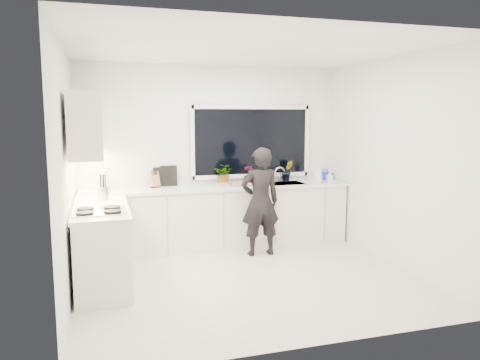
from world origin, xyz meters
name	(u,v)px	position (x,y,z in m)	size (l,w,h in m)	color
floor	(248,279)	(0.00, 0.00, -0.01)	(4.00, 3.50, 0.02)	beige
wall_back	(213,155)	(0.00, 1.76, 1.35)	(4.00, 0.02, 2.70)	white
wall_left	(65,174)	(-2.01, 0.00, 1.35)	(0.02, 3.50, 2.70)	white
wall_right	(396,163)	(2.01, 0.00, 1.35)	(0.02, 3.50, 2.70)	white
ceiling	(248,48)	(0.00, 0.00, 2.71)	(4.00, 3.50, 0.02)	white
window	(251,142)	(0.60, 1.73, 1.55)	(1.80, 0.02, 1.00)	black
base_cabinets_back	(219,218)	(0.00, 1.45, 0.44)	(3.92, 0.58, 0.88)	white
base_cabinets_left	(102,247)	(-1.67, 0.35, 0.44)	(0.58, 1.60, 0.88)	white
countertop_back	(219,188)	(0.00, 1.44, 0.90)	(3.94, 0.62, 0.04)	silver
countertop_left	(101,208)	(-1.67, 0.35, 0.90)	(0.62, 1.60, 0.04)	silver
upper_cabinets	(87,124)	(-1.79, 0.70, 1.85)	(0.34, 2.10, 0.70)	white
sink	(284,186)	(1.05, 1.45, 0.87)	(0.58, 0.42, 0.14)	silver
faucet	(280,174)	(1.05, 1.65, 1.03)	(0.03, 0.03, 0.22)	silver
stovetop	(99,211)	(-1.69, 0.00, 0.94)	(0.56, 0.48, 0.03)	black
person	(260,202)	(0.46, 0.90, 0.76)	(0.55, 0.36, 1.52)	black
pizza_tray	(236,185)	(0.26, 1.42, 0.94)	(0.48, 0.35, 0.03)	silver
pizza	(236,183)	(0.26, 1.42, 0.95)	(0.43, 0.31, 0.01)	#AA161A
watering_can	(325,176)	(1.81, 1.61, 0.98)	(0.14, 0.14, 0.13)	#1525CA
paper_towel_roll	(104,181)	(-1.62, 1.55, 1.05)	(0.11, 0.11, 0.26)	white
knife_block	(154,180)	(-0.92, 1.59, 1.03)	(0.13, 0.10, 0.22)	olive
utensil_crock	(103,193)	(-1.64, 0.80, 1.00)	(0.13, 0.13, 0.16)	#AAABAE
picture_frame_large	(161,177)	(-0.81, 1.69, 1.06)	(0.22, 0.02, 0.28)	black
picture_frame_small	(169,176)	(-0.69, 1.69, 1.07)	(0.25, 0.02, 0.30)	black
herb_plants	(246,173)	(0.48, 1.61, 1.07)	(1.31, 0.36, 0.33)	#26662D
soap_bottles	(321,174)	(1.59, 1.30, 1.06)	(0.32, 0.17, 0.32)	#D8BF66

